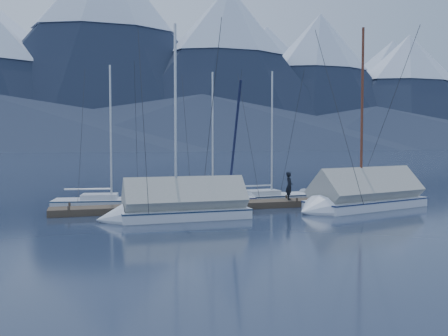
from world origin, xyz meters
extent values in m
plane|color=black|center=(0.00, 0.00, 0.00)|extent=(1000.00, 1000.00, 0.00)
cone|color=#475675|center=(40.00, 430.00, 70.00)|extent=(330.00, 330.00, 140.00)
cone|color=silver|center=(40.00, 430.00, 111.10)|extent=(142.76, 142.76, 58.80)
cone|color=#475675|center=(180.00, 445.00, 62.50)|extent=(308.00, 308.00, 125.00)
cone|color=silver|center=(180.00, 445.00, 99.25)|extent=(133.24, 133.24, 52.50)
cone|color=#475675|center=(320.00, 425.00, 57.50)|extent=(286.00, 286.00, 115.00)
cone|color=silver|center=(320.00, 425.00, 91.35)|extent=(123.72, 123.72, 48.30)
cone|color=#192133|center=(10.00, 310.00, 67.50)|extent=(228.00, 228.00, 135.00)
cone|color=#192133|center=(90.00, 290.00, 55.00)|extent=(190.00, 190.00, 110.00)
cone|color=silver|center=(90.00, 290.00, 87.40)|extent=(82.19, 82.19, 46.20)
cone|color=#192133|center=(165.00, 300.00, 50.00)|extent=(182.40, 182.40, 100.00)
cone|color=silver|center=(165.00, 300.00, 79.50)|extent=(78.91, 78.91, 42.00)
cone|color=#192133|center=(240.00, 295.00, 44.00)|extent=(197.60, 197.60, 88.00)
cone|color=silver|center=(240.00, 295.00, 70.02)|extent=(85.48, 85.48, 36.96)
cone|color=#192133|center=(60.00, 245.00, 16.00)|extent=(390.00, 390.00, 32.00)
cone|color=#192133|center=(180.00, 250.00, 14.00)|extent=(364.00, 364.00, 28.00)
cube|color=#382D23|center=(0.00, 2.00, 0.17)|extent=(18.00, 1.50, 0.34)
cube|color=black|center=(-6.00, 2.00, -0.05)|extent=(3.00, 1.30, 0.30)
cube|color=black|center=(0.00, 2.00, -0.05)|extent=(3.00, 1.30, 0.30)
cube|color=black|center=(6.00, 2.00, -0.05)|extent=(3.00, 1.30, 0.30)
cylinder|color=#382D23|center=(-8.00, 2.70, 0.35)|extent=(0.12, 0.12, 0.35)
cylinder|color=#382D23|center=(-8.00, 1.30, 0.35)|extent=(0.12, 0.12, 0.35)
cylinder|color=#382D23|center=(-5.00, 2.70, 0.35)|extent=(0.12, 0.12, 0.35)
cylinder|color=#382D23|center=(-5.00, 1.30, 0.35)|extent=(0.12, 0.12, 0.35)
cylinder|color=#382D23|center=(-2.00, 2.70, 0.35)|extent=(0.12, 0.12, 0.35)
cylinder|color=#382D23|center=(-2.00, 1.30, 0.35)|extent=(0.12, 0.12, 0.35)
cylinder|color=#382D23|center=(1.00, 2.70, 0.35)|extent=(0.12, 0.12, 0.35)
cylinder|color=#382D23|center=(1.00, 1.30, 0.35)|extent=(0.12, 0.12, 0.35)
cylinder|color=#382D23|center=(4.00, 2.70, 0.35)|extent=(0.12, 0.12, 0.35)
cylinder|color=#382D23|center=(4.00, 1.30, 0.35)|extent=(0.12, 0.12, 0.35)
cylinder|color=#382D23|center=(7.00, 2.70, 0.35)|extent=(0.12, 0.12, 0.35)
cylinder|color=#382D23|center=(7.00, 1.30, 0.35)|extent=(0.12, 0.12, 0.35)
cube|color=silver|center=(-6.16, 4.80, 0.11)|extent=(5.81, 2.71, 0.62)
cube|color=silver|center=(-6.16, 4.80, -0.17)|extent=(4.86, 1.75, 0.28)
cube|color=#19314C|center=(-6.16, 4.80, 0.37)|extent=(5.87, 2.74, 0.06)
cone|color=silver|center=(-2.98, 4.30, 0.11)|extent=(1.29, 1.93, 1.79)
cube|color=silver|center=(-6.43, 4.84, 0.56)|extent=(2.14, 1.59, 0.28)
cylinder|color=#B2B7BF|center=(-5.79, 4.74, 4.15)|extent=(0.11, 0.11, 7.46)
cylinder|color=#B2B7BF|center=(-7.08, 4.94, 0.98)|extent=(2.50, 0.47, 0.08)
cylinder|color=#26262B|center=(-4.41, 4.52, 4.15)|extent=(0.46, 2.79, 7.47)
cube|color=silver|center=(-0.46, 3.97, 0.11)|extent=(5.48, 2.02, 0.60)
cube|color=silver|center=(-0.46, 3.97, -0.16)|extent=(4.64, 1.17, 0.27)
cube|color=#171745|center=(-0.46, 3.97, 0.36)|extent=(5.53, 2.04, 0.05)
cone|color=silver|center=(2.65, 3.84, 0.11)|extent=(1.06, 1.77, 1.73)
cube|color=silver|center=(-0.73, 3.98, 0.54)|extent=(1.94, 1.34, 0.27)
cylinder|color=#B2B7BF|center=(-0.10, 3.95, 4.01)|extent=(0.11, 0.11, 7.21)
cylinder|color=#B2B7BF|center=(-1.36, 4.00, 0.95)|extent=(2.44, 0.18, 0.08)
cylinder|color=#26262B|center=(1.25, 3.90, 4.01)|extent=(0.13, 2.72, 7.22)
cube|color=silver|center=(3.36, 4.26, 0.11)|extent=(5.73, 2.32, 0.62)
cube|color=silver|center=(3.36, 4.26, -0.17)|extent=(4.83, 1.42, 0.28)
cube|color=#162643|center=(3.36, 4.26, 0.37)|extent=(5.79, 2.35, 0.06)
cone|color=silver|center=(6.57, 4.53, 0.11)|extent=(1.17, 1.87, 1.79)
cube|color=silver|center=(3.08, 4.24, 0.56)|extent=(2.06, 1.46, 0.28)
cylinder|color=#B2B7BF|center=(3.73, 4.30, 4.15)|extent=(0.11, 0.11, 7.46)
cylinder|color=#B2B7BF|center=(2.43, 4.19, 0.98)|extent=(2.52, 0.29, 0.08)
cylinder|color=#26262B|center=(5.13, 4.41, 4.15)|extent=(0.26, 2.81, 7.47)
cube|color=white|center=(7.49, -0.11, 0.14)|extent=(7.51, 4.32, 0.76)
cube|color=white|center=(7.49, -0.11, -0.21)|extent=(6.19, 2.94, 0.34)
cube|color=#19264C|center=(7.49, -0.11, 0.46)|extent=(7.59, 4.36, 0.07)
cone|color=white|center=(3.57, -1.19, 0.14)|extent=(1.86, 2.67, 2.42)
cylinder|color=#592819|center=(7.05, -0.23, 5.10)|extent=(0.14, 0.14, 9.16)
cylinder|color=#592819|center=(8.60, 0.20, 1.20)|extent=(3.11, 0.95, 0.10)
cylinder|color=#26262B|center=(5.34, -0.70, 5.10)|extent=(0.98, 3.45, 9.17)
cube|color=#A09F96|center=(7.49, -0.11, 0.97)|extent=(7.18, 4.27, 2.57)
cube|color=silver|center=(-2.75, -0.75, 0.13)|extent=(6.01, 2.23, 0.70)
cube|color=silver|center=(-2.75, -0.75, -0.19)|extent=(5.10, 1.25, 0.32)
cube|color=#172A47|center=(-2.75, -0.75, 0.43)|extent=(6.07, 2.25, 0.06)
cone|color=silver|center=(-6.22, -0.80, 0.13)|extent=(1.21, 2.07, 2.05)
cylinder|color=#B2B7BF|center=(-3.18, -0.76, 4.75)|extent=(0.13, 0.13, 8.54)
cylinder|color=#B2B7BF|center=(-1.68, -0.73, 1.12)|extent=(2.69, 0.14, 0.10)
cylinder|color=#26262B|center=(-4.67, -0.78, 4.75)|extent=(0.07, 3.01, 8.55)
cube|color=#9D9D93|center=(-2.75, -0.75, 0.91)|extent=(5.71, 2.26, 2.17)
imported|color=black|center=(3.83, 1.95, 1.13)|extent=(0.53, 0.66, 1.59)
camera|label=1|loc=(-7.36, -22.48, 3.54)|focal=38.00mm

